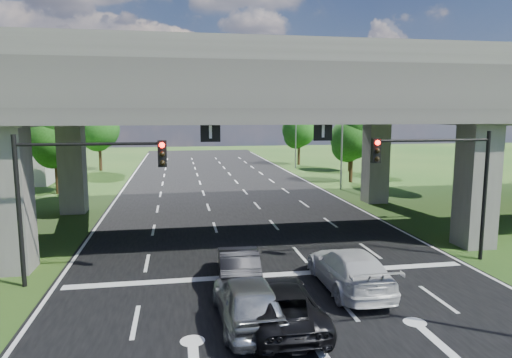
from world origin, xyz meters
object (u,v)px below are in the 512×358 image
object	(u,v)px
streetlight_far	(338,124)
car_dark	(238,264)
signal_right	(444,172)
streetlight_beyond	(293,121)
car_silver	(248,300)
car_trailing	(280,304)
signal_left	(76,181)
car_white	(349,269)

from	to	relation	value
streetlight_far	car_dark	xyz separation A→B (m)	(-11.70, -21.00, -5.09)
signal_right	streetlight_beyond	size ratio (longest dim) A/B	0.60
streetlight_beyond	car_dark	bearing A→B (deg)	-107.55
streetlight_beyond	car_dark	world-z (taller)	streetlight_beyond
car_silver	car_dark	bearing A→B (deg)	-94.86
car_silver	car_trailing	world-z (taller)	car_silver
signal_left	car_dark	world-z (taller)	signal_left
signal_left	car_trailing	xyz separation A→B (m)	(7.03, -4.96, -3.46)
streetlight_beyond	car_trailing	size ratio (longest dim) A/B	2.00
signal_left	car_trailing	distance (m)	9.27
streetlight_far	car_dark	distance (m)	24.58
signal_right	streetlight_far	distance (m)	20.25
signal_right	car_dark	distance (m)	10.08
car_silver	car_trailing	distance (m)	1.03
car_silver	car_trailing	xyz separation A→B (m)	(1.00, -0.22, -0.11)
signal_right	car_white	size ratio (longest dim) A/B	1.12
streetlight_beyond	car_white	size ratio (longest dim) A/B	1.87
streetlight_far	car_trailing	bearing A→B (deg)	-113.54
signal_right	streetlight_far	xyz separation A→B (m)	(2.27, 20.06, 1.66)
signal_left	car_dark	distance (m)	7.16
streetlight_far	car_silver	distance (m)	27.95
car_dark	streetlight_far	bearing A→B (deg)	-115.49
car_dark	car_trailing	world-z (taller)	car_dark
signal_left	car_silver	xyz separation A→B (m)	(6.02, -4.73, -3.35)
car_trailing	signal_left	bearing A→B (deg)	-35.10
streetlight_far	car_trailing	xyz separation A→B (m)	(-10.89, -25.01, -5.12)
signal_right	streetlight_beyond	world-z (taller)	streetlight_beyond
signal_right	signal_left	distance (m)	15.65
signal_left	car_dark	size ratio (longest dim) A/B	1.37
car_white	car_trailing	distance (m)	4.22
car_trailing	car_white	bearing A→B (deg)	-142.38
signal_right	car_dark	xyz separation A→B (m)	(-9.43, -0.94, -3.43)
streetlight_far	car_dark	bearing A→B (deg)	-119.13
signal_left	streetlight_far	xyz separation A→B (m)	(17.92, 20.06, 1.66)
signal_right	signal_left	world-z (taller)	same
streetlight_far	streetlight_beyond	world-z (taller)	same
car_trailing	streetlight_beyond	bearing A→B (deg)	-104.78
streetlight_far	car_dark	world-z (taller)	streetlight_far
car_white	signal_left	bearing A→B (deg)	-12.67
streetlight_beyond	streetlight_far	bearing A→B (deg)	-90.00
streetlight_far	car_silver	bearing A→B (deg)	-115.64
car_dark	car_trailing	size ratio (longest dim) A/B	0.88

